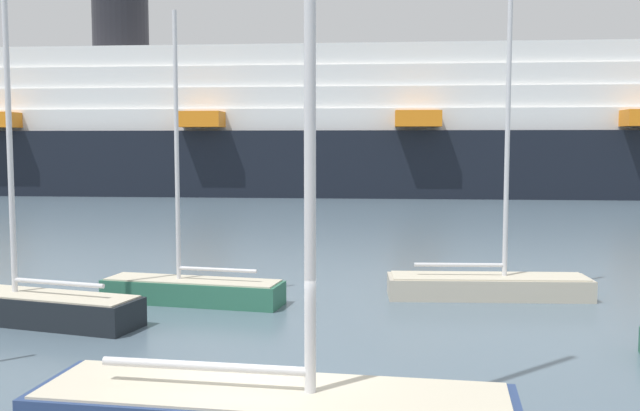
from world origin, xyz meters
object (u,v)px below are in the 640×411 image
sailboat_0 (192,287)px  cruise_ship (315,130)px  sailboat_3 (489,280)px  sailboat_5 (273,398)px  sailboat_1 (30,300)px

sailboat_0 → cruise_ship: bearing=-80.1°
sailboat_3 → cruise_ship: cruise_ship is taller
sailboat_3 → cruise_ship: size_ratio=0.11×
sailboat_3 → cruise_ship: (-10.28, 44.61, 5.25)m
sailboat_3 → sailboat_5: bearing=-116.6°
sailboat_1 → sailboat_5: size_ratio=0.81×
sailboat_5 → cruise_ship: 55.91m
sailboat_0 → sailboat_1: 4.35m
sailboat_0 → sailboat_3: size_ratio=0.76×
sailboat_1 → sailboat_3: 12.70m
sailboat_0 → sailboat_1: bearing=44.9°
sailboat_1 → sailboat_3: sailboat_1 is taller
cruise_ship → sailboat_1: bearing=-92.9°
sailboat_0 → sailboat_1: (-3.46, -2.63, 0.13)m
sailboat_0 → sailboat_1: size_ratio=0.71×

